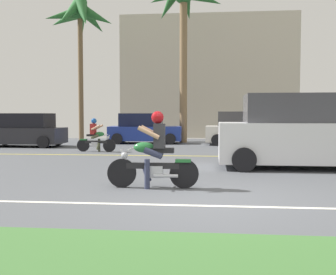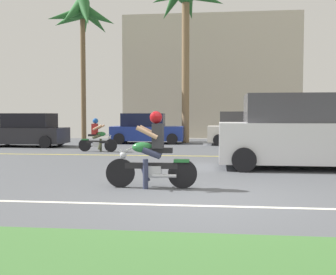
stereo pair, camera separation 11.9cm
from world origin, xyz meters
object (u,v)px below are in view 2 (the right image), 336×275
(palm_tree_1, at_px, (185,8))
(motorcyclist_distant, at_px, (97,138))
(parked_car_2, at_px, (247,129))
(palm_tree_0, at_px, (82,21))
(motorcyclist, at_px, (152,156))
(parked_car_0, at_px, (27,131))
(parked_car_1, at_px, (146,129))
(suv_nearby, at_px, (303,133))

(palm_tree_1, xyz_separation_m, motorcyclist_distant, (-3.14, -5.87, -6.59))
(palm_tree_1, relative_size, motorcyclist_distant, 5.40)
(parked_car_2, bearing_deg, motorcyclist_distant, -145.07)
(parked_car_2, relative_size, palm_tree_0, 0.49)
(motorcyclist_distant, bearing_deg, palm_tree_1, 61.81)
(motorcyclist, bearing_deg, parked_car_0, 126.63)
(parked_car_0, relative_size, palm_tree_0, 0.46)
(motorcyclist, relative_size, palm_tree_0, 0.23)
(motorcyclist, distance_m, parked_car_1, 13.04)
(motorcyclist, xyz_separation_m, parked_car_1, (-2.25, 12.85, 0.07))
(parked_car_2, distance_m, palm_tree_1, 7.28)
(motorcyclist, height_order, palm_tree_1, palm_tree_1)
(motorcyclist, bearing_deg, palm_tree_0, 113.09)
(parked_car_0, bearing_deg, motorcyclist, -53.37)
(suv_nearby, bearing_deg, palm_tree_1, 111.40)
(parked_car_0, xyz_separation_m, motorcyclist_distant, (4.07, -2.27, -0.15))
(suv_nearby, xyz_separation_m, palm_tree_1, (-4.00, 10.21, 6.16))
(parked_car_0, xyz_separation_m, parked_car_2, (10.39, 2.14, 0.04))
(parked_car_1, bearing_deg, palm_tree_0, 152.72)
(motorcyclist_distant, bearing_deg, suv_nearby, -31.28)
(suv_nearby, relative_size, parked_car_1, 1.26)
(parked_car_1, distance_m, parked_car_2, 5.18)
(parked_car_2, height_order, motorcyclist_distant, parked_car_2)
(parked_car_0, height_order, motorcyclist_distant, parked_car_0)
(parked_car_0, height_order, palm_tree_0, palm_tree_0)
(parked_car_1, height_order, palm_tree_1, palm_tree_1)
(parked_car_2, bearing_deg, parked_car_0, -168.35)
(motorcyclist, relative_size, suv_nearby, 0.39)
(motorcyclist, distance_m, palm_tree_1, 15.14)
(suv_nearby, bearing_deg, palm_tree_0, 131.28)
(parked_car_2, bearing_deg, motorcyclist, -103.34)
(motorcyclist, xyz_separation_m, palm_tree_0, (-6.38, 14.98, 6.27))
(palm_tree_1, bearing_deg, palm_tree_0, 167.92)
(motorcyclist, bearing_deg, parked_car_2, 76.66)
(motorcyclist, bearing_deg, palm_tree_1, 91.16)
(parked_car_0, distance_m, motorcyclist_distant, 4.66)
(suv_nearby, xyz_separation_m, parked_car_2, (-0.83, 8.75, -0.23))
(palm_tree_0, bearing_deg, parked_car_2, -16.56)
(parked_car_2, xyz_separation_m, palm_tree_1, (-3.17, 1.45, 6.39))
(motorcyclist, relative_size, motorcyclist_distant, 1.16)
(parked_car_1, distance_m, palm_tree_1, 6.77)
(palm_tree_0, distance_m, motorcyclist_distant, 10.04)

